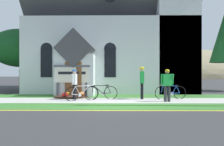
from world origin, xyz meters
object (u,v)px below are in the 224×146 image
Objects in this scene: bicycle_blue at (101,92)px; cyclist_in_red_jersey at (167,83)px; bicycle_red at (81,93)px; cyclist_in_orange_jersey at (74,82)px; yard_deciduous_tree at (21,48)px; cyclist_in_blue_jersey at (142,80)px; church_sign at (72,75)px; bicycle_silver at (171,92)px.

bicycle_blue is 1.10× the size of cyclist_in_red_jersey.
cyclist_in_orange_jersey is at bearing 128.25° from bicycle_red.
yard_deciduous_tree is at bearing 131.86° from cyclist_in_orange_jersey.
yard_deciduous_tree reaches higher than cyclist_in_red_jersey.
bicycle_red is 0.94× the size of cyclist_in_blue_jersey.
bicycle_silver is at bearing -11.98° from church_sign.
bicycle_red is 4.41m from cyclist_in_red_jersey.
cyclist_in_red_jersey is (1.13, -1.23, -0.11)m from cyclist_in_blue_jersey.
cyclist_in_red_jersey is 12.23m from yard_deciduous_tree.
church_sign reaches higher than bicycle_red.
church_sign reaches higher than bicycle_silver.
bicycle_silver is at bearing 2.53° from cyclist_in_blue_jersey.
bicycle_silver is 1.48m from cyclist_in_red_jersey.
church_sign is at bearing 105.05° from cyclist_in_orange_jersey.
yard_deciduous_tree is at bearing 137.83° from church_sign.
church_sign is 5.77m from cyclist_in_red_jersey.
bicycle_silver is (5.65, -1.20, -0.92)m from church_sign.
yard_deciduous_tree is at bearing 139.96° from bicycle_blue.
yard_deciduous_tree reaches higher than bicycle_blue.
cyclist_in_orange_jersey is (-5.26, -0.22, 0.57)m from bicycle_silver.
yard_deciduous_tree is at bearing 145.68° from cyclist_in_red_jersey.
bicycle_red is (-4.80, -0.80, 0.01)m from bicycle_silver.
church_sign is 1.22× the size of cyclist_in_blue_jersey.
bicycle_red is at bearing -48.46° from yard_deciduous_tree.
church_sign is 5.84m from bicycle_silver.
bicycle_silver is 1.09× the size of cyclist_in_orange_jersey.
bicycle_silver is 3.81m from bicycle_blue.
cyclist_in_red_jersey reaches higher than bicycle_silver.
cyclist_in_blue_jersey is at bearing 12.83° from bicycle_red.
cyclist_in_blue_jersey is 10.62m from yard_deciduous_tree.
bicycle_red reaches higher than bicycle_blue.
bicycle_blue is 9.05m from yard_deciduous_tree.
bicycle_silver is at bearing 9.50° from bicycle_red.
cyclist_in_blue_jersey reaches higher than bicycle_blue.
church_sign is at bearing 168.02° from bicycle_silver.
cyclist_in_red_jersey is at bearing -25.66° from church_sign.
yard_deciduous_tree reaches higher than bicycle_silver.
yard_deciduous_tree is (-5.09, 5.68, 2.38)m from cyclist_in_orange_jersey.
bicycle_silver is 1.00× the size of bicycle_blue.
bicycle_blue is at bearing -179.40° from bicycle_silver.
yard_deciduous_tree reaches higher than cyclist_in_orange_jersey.
church_sign is at bearing 162.67° from cyclist_in_blue_jersey.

